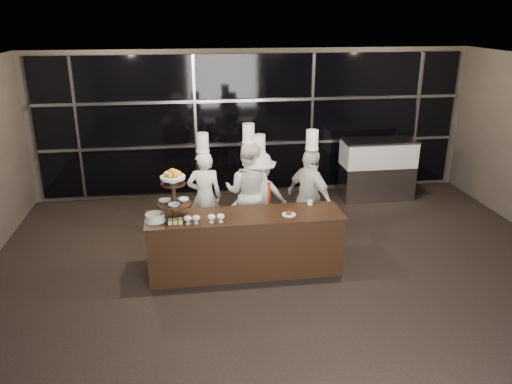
{
  "coord_description": "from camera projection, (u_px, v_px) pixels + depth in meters",
  "views": [
    {
      "loc": [
        -1.38,
        -5.06,
        3.68
      ],
      "look_at": [
        -0.4,
        1.84,
        1.15
      ],
      "focal_mm": 35.0,
      "sensor_mm": 36.0,
      "label": 1
    }
  ],
  "objects": [
    {
      "name": "window_wall",
      "position": [
        254.0,
        124.0,
        10.23
      ],
      "size": [
        8.6,
        0.1,
        2.8
      ],
      "color": "black",
      "rests_on": "ground"
    },
    {
      "name": "layer_cake",
      "position": [
        155.0,
        217.0,
        6.96
      ],
      "size": [
        0.3,
        0.3,
        0.11
      ],
      "color": "white",
      "rests_on": "buffet_counter"
    },
    {
      "name": "display_case",
      "position": [
        377.0,
        166.0,
        10.24
      ],
      "size": [
        1.48,
        0.65,
        1.24
      ],
      "color": "#A5A5AA",
      "rests_on": "ground"
    },
    {
      "name": "room",
      "position": [
        314.0,
        216.0,
        5.64
      ],
      "size": [
        10.0,
        10.0,
        10.0
      ],
      "color": "black",
      "rests_on": "ground"
    },
    {
      "name": "pastry_squares",
      "position": [
        175.0,
        221.0,
        6.9
      ],
      "size": [
        0.2,
        0.13,
        0.05
      ],
      "color": "#D6C268",
      "rests_on": "buffet_counter"
    },
    {
      "name": "compotes",
      "position": [
        204.0,
        218.0,
        6.88
      ],
      "size": [
        0.57,
        0.11,
        0.12
      ],
      "color": "silver",
      "rests_on": "buffet_counter"
    },
    {
      "name": "chef_cup",
      "position": [
        310.0,
        203.0,
        7.54
      ],
      "size": [
        0.08,
        0.08,
        0.07
      ],
      "primitive_type": "cylinder",
      "color": "white",
      "rests_on": "buffet_counter"
    },
    {
      "name": "chef_d",
      "position": [
        310.0,
        197.0,
        8.07
      ],
      "size": [
        0.84,
        1.04,
        1.96
      ],
      "color": "silver",
      "rests_on": "ground"
    },
    {
      "name": "display_stand",
      "position": [
        173.0,
        191.0,
        6.91
      ],
      "size": [
        0.48,
        0.48,
        0.74
      ],
      "color": "black",
      "rests_on": "buffet_counter"
    },
    {
      "name": "chef_a",
      "position": [
        205.0,
        195.0,
        8.26
      ],
      "size": [
        0.58,
        0.39,
        1.86
      ],
      "color": "white",
      "rests_on": "ground"
    },
    {
      "name": "buffet_counter",
      "position": [
        245.0,
        243.0,
        7.34
      ],
      "size": [
        2.84,
        0.74,
        0.92
      ],
      "color": "black",
      "rests_on": "ground"
    },
    {
      "name": "small_plate",
      "position": [
        289.0,
        214.0,
        7.17
      ],
      "size": [
        0.2,
        0.2,
        0.05
      ],
      "color": "white",
      "rests_on": "buffet_counter"
    },
    {
      "name": "chef_b",
      "position": [
        249.0,
        191.0,
        8.27
      ],
      "size": [
        1.02,
        0.93,
        2.01
      ],
      "color": "white",
      "rests_on": "ground"
    },
    {
      "name": "chef_c",
      "position": [
        259.0,
        196.0,
        8.35
      ],
      "size": [
        1.01,
        0.61,
        1.82
      ],
      "color": "silver",
      "rests_on": "ground"
    }
  ]
}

